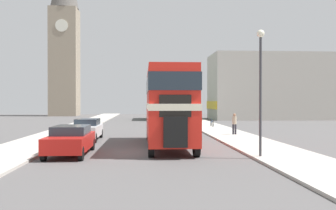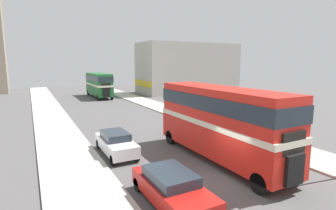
{
  "view_description": "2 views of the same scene",
  "coord_description": "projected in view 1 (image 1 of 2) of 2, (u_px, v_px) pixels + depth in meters",
  "views": [
    {
      "loc": [
        -0.02,
        -19.57,
        2.65
      ],
      "look_at": [
        1.42,
        2.52,
        2.45
      ],
      "focal_mm": 40.0,
      "sensor_mm": 36.0,
      "label": 1
    },
    {
      "loc": [
        -8.59,
        -9.71,
        5.91
      ],
      "look_at": [
        1.42,
        9.16,
        2.47
      ],
      "focal_mm": 28.0,
      "sensor_mm": 36.0,
      "label": 2
    }
  ],
  "objects": [
    {
      "name": "ground_plane",
      "position": [
        144.0,
        152.0,
        19.56
      ],
      "size": [
        120.0,
        120.0,
        0.0
      ],
      "primitive_type": "plane",
      "color": "#565454"
    },
    {
      "name": "sidewalk_right",
      "position": [
        270.0,
        150.0,
        20.0
      ],
      "size": [
        3.5,
        120.0,
        0.12
      ],
      "color": "#B7B2A8",
      "rests_on": "ground_plane"
    },
    {
      "name": "sidewalk_left",
      "position": [
        12.0,
        152.0,
        19.11
      ],
      "size": [
        3.5,
        120.0,
        0.12
      ],
      "color": "#B7B2A8",
      "rests_on": "ground_plane"
    },
    {
      "name": "double_decker_bus",
      "position": [
        168.0,
        102.0,
        22.11
      ],
      "size": [
        2.48,
        10.45,
        4.47
      ],
      "color": "red",
      "rests_on": "ground_plane"
    },
    {
      "name": "bus_distant",
      "position": [
        158.0,
        103.0,
        55.5
      ],
      "size": [
        2.51,
        9.84,
        4.14
      ],
      "color": "#1E602D",
      "rests_on": "ground_plane"
    },
    {
      "name": "car_parked_near",
      "position": [
        71.0,
        140.0,
        18.57
      ],
      "size": [
        1.85,
        4.59,
        1.45
      ],
      "color": "red",
      "rests_on": "ground_plane"
    },
    {
      "name": "car_parked_mid",
      "position": [
        87.0,
        129.0,
        25.68
      ],
      "size": [
        1.68,
        4.41,
        1.47
      ],
      "color": "white",
      "rests_on": "ground_plane"
    },
    {
      "name": "pedestrian_walking",
      "position": [
        234.0,
        123.0,
        28.89
      ],
      "size": [
        0.33,
        0.33,
        1.62
      ],
      "color": "#282833",
      "rests_on": "sidewalk_right"
    },
    {
      "name": "bicycle_on_pavement",
      "position": [
        212.0,
        123.0,
        38.27
      ],
      "size": [
        0.05,
        1.76,
        0.78
      ],
      "color": "black",
      "rests_on": "sidewalk_right"
    },
    {
      "name": "street_lamp",
      "position": [
        261.0,
        73.0,
        17.3
      ],
      "size": [
        0.36,
        0.36,
        5.86
      ],
      "color": "#38383D",
      "rests_on": "sidewalk_right"
    },
    {
      "name": "church_tower",
      "position": [
        65.0,
        26.0,
        69.6
      ],
      "size": [
        5.23,
        5.23,
        32.56
      ],
      "color": "gray",
      "rests_on": "ground_plane"
    },
    {
      "name": "shop_building_block",
      "position": [
        277.0,
        87.0,
        56.3
      ],
      "size": [
        20.08,
        8.31,
        9.7
      ],
      "color": "#B2ADA3",
      "rests_on": "ground_plane"
    }
  ]
}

